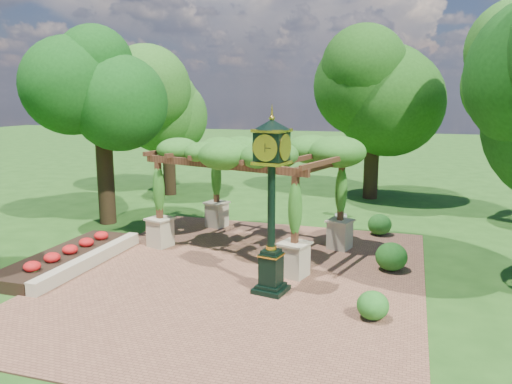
% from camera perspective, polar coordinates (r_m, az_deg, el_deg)
% --- Properties ---
extents(ground, '(120.00, 120.00, 0.00)m').
position_cam_1_polar(ground, '(13.48, -3.25, -11.18)').
color(ground, '#1E4714').
rests_on(ground, ground).
extents(brick_plaza, '(10.00, 12.00, 0.04)m').
position_cam_1_polar(brick_plaza, '(14.35, -1.82, -9.68)').
color(brick_plaza, brown).
rests_on(brick_plaza, ground).
extents(border_wall, '(0.35, 5.00, 0.40)m').
position_cam_1_polar(border_wall, '(15.93, -18.41, -7.45)').
color(border_wall, '#C6B793').
rests_on(border_wall, ground).
extents(flower_bed, '(1.50, 5.00, 0.36)m').
position_cam_1_polar(flower_bed, '(16.46, -20.97, -7.09)').
color(flower_bed, red).
rests_on(flower_bed, ground).
extents(pedestal_clock, '(1.05, 1.05, 4.57)m').
position_cam_1_polar(pedestal_clock, '(12.53, 1.78, 0.17)').
color(pedestal_clock, black).
rests_on(pedestal_clock, brick_plaza).
extents(pergola, '(6.81, 5.25, 3.78)m').
position_cam_1_polar(pergola, '(16.30, -0.79, 4.02)').
color(pergola, '#B9AD8A').
rests_on(pergola, brick_plaza).
extents(sundial, '(0.57, 0.57, 0.88)m').
position_cam_1_polar(sundial, '(21.50, 9.70, -1.79)').
color(sundial, gray).
rests_on(sundial, ground).
extents(shrub_front, '(0.76, 0.76, 0.66)m').
position_cam_1_polar(shrub_front, '(11.97, 13.21, -12.50)').
color(shrub_front, '#21631C').
rests_on(shrub_front, brick_plaza).
extents(shrub_mid, '(1.07, 1.07, 0.83)m').
position_cam_1_polar(shrub_mid, '(15.19, 15.21, -7.15)').
color(shrub_mid, '#1E5819').
rests_on(shrub_mid, brick_plaza).
extents(shrub_back, '(0.90, 0.90, 0.78)m').
position_cam_1_polar(shrub_back, '(18.87, 13.95, -3.63)').
color(shrub_back, '#22601C').
rests_on(shrub_back, brick_plaza).
extents(tree_west_near, '(3.47, 3.47, 8.79)m').
position_cam_1_polar(tree_west_near, '(20.53, -17.45, 13.05)').
color(tree_west_near, '#302213').
rests_on(tree_west_near, ground).
extents(tree_west_far, '(4.13, 4.13, 7.13)m').
position_cam_1_polar(tree_west_far, '(25.95, -10.13, 10.39)').
color(tree_west_far, black).
rests_on(tree_west_far, ground).
extents(tree_north, '(4.84, 4.84, 7.79)m').
position_cam_1_polar(tree_north, '(25.25, 13.40, 11.30)').
color(tree_north, '#322214').
rests_on(tree_north, ground).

